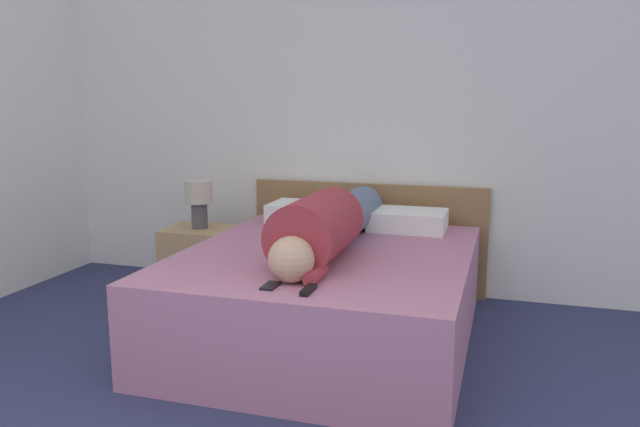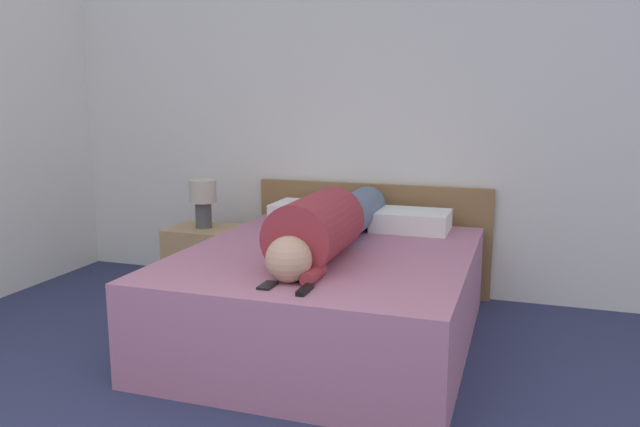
# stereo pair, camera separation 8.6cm
# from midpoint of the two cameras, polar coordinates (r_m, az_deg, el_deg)

# --- Properties ---
(wall_back) EXTENTS (5.86, 0.06, 2.60)m
(wall_back) POSITION_cam_midpoint_polar(r_m,az_deg,el_deg) (4.69, 2.10, 8.89)
(wall_back) COLOR white
(wall_back) RESTS_ON ground_plane
(bed) EXTENTS (1.64, 1.93, 0.55)m
(bed) POSITION_cam_midpoint_polar(r_m,az_deg,el_deg) (3.74, -0.01, -7.55)
(bed) COLOR #B2708E
(bed) RESTS_ON ground_plane
(headboard) EXTENTS (1.76, 0.04, 0.81)m
(headboard) POSITION_cam_midpoint_polar(r_m,az_deg,el_deg) (4.69, 3.80, -2.16)
(headboard) COLOR olive
(headboard) RESTS_ON ground_plane
(nightstand) EXTENTS (0.49, 0.42, 0.51)m
(nightstand) POSITION_cam_midpoint_polar(r_m,az_deg,el_deg) (4.66, -11.33, -4.35)
(nightstand) COLOR tan
(nightstand) RESTS_ON ground_plane
(table_lamp) EXTENTS (0.20, 0.20, 0.35)m
(table_lamp) POSITION_cam_midpoint_polar(r_m,az_deg,el_deg) (4.57, -11.54, 1.35)
(table_lamp) COLOR #4C4C51
(table_lamp) RESTS_ON nightstand
(person_lying) EXTENTS (0.37, 1.68, 0.37)m
(person_lying) POSITION_cam_midpoint_polar(r_m,az_deg,el_deg) (3.61, 0.07, -1.06)
(person_lying) COLOR tan
(person_lying) RESTS_ON bed
(pillow_near_headboard) EXTENTS (0.53, 0.38, 0.15)m
(pillow_near_headboard) POSITION_cam_midpoint_polar(r_m,az_deg,el_deg) (4.43, -1.61, 0.00)
(pillow_near_headboard) COLOR white
(pillow_near_headboard) RESTS_ON bed
(pillow_second) EXTENTS (0.51, 0.38, 0.13)m
(pillow_second) POSITION_cam_midpoint_polar(r_m,az_deg,el_deg) (4.27, 7.48, -0.61)
(pillow_second) COLOR white
(pillow_second) RESTS_ON bed
(tv_remote) EXTENTS (0.04, 0.15, 0.02)m
(tv_remote) POSITION_cam_midpoint_polar(r_m,az_deg,el_deg) (2.90, -1.91, -6.99)
(tv_remote) COLOR black
(tv_remote) RESTS_ON bed
(cell_phone) EXTENTS (0.06, 0.13, 0.01)m
(cell_phone) POSITION_cam_midpoint_polar(r_m,az_deg,el_deg) (2.99, -5.37, -6.60)
(cell_phone) COLOR black
(cell_phone) RESTS_ON bed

